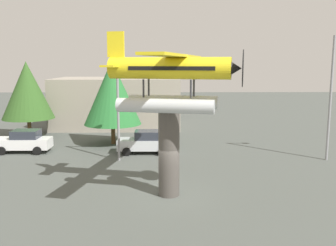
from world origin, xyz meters
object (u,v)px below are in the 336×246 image
Objects in this scene: streetlight_primary at (121,103)px; tree_east at (112,93)px; storefront_building at (118,102)px; tree_west at (27,90)px; display_pedestal at (169,154)px; streetlight_secondary at (334,90)px; car_near_white at (24,141)px; car_mid_silver at (146,142)px; floatplane_monument at (172,78)px.

tree_east reaches higher than streetlight_primary.
tree_west is at bearing -140.92° from storefront_building.
storefront_building reaches higher than display_pedestal.
tree_west is (-24.50, 8.71, -0.64)m from streetlight_secondary.
streetlight_primary is at bearing -42.01° from tree_west.
tree_west is at bearing 129.00° from display_pedestal.
streetlight_secondary is at bearing -0.32° from streetlight_primary.
tree_east is at bearing -155.65° from car_near_white.
car_mid_silver is at bearing 177.34° from car_near_white.
car_mid_silver is (-1.63, 9.37, -1.38)m from display_pedestal.
streetlight_secondary reaches higher than tree_west.
tree_west is (-12.93, 15.84, -1.77)m from floatplane_monument.
tree_west is (-9.57, 8.62, 0.26)m from streetlight_primary.
car_near_white is 8.97m from streetlight_primary.
tree_east is (-16.27, 5.69, -0.62)m from streetlight_secondary.
streetlight_primary reaches higher than tree_west.
display_pedestal is 1.08× the size of car_mid_silver.
storefront_building is at bearing 93.78° from tree_east.
display_pedestal is at bearing 138.67° from car_near_white.
display_pedestal is 13.76m from tree_east.
floatplane_monument is at bearing 138.90° from car_near_white.
streetlight_primary reaches higher than display_pedestal.
car_near_white is 0.59× the size of streetlight_primary.
tree_east is at bearing -86.22° from storefront_building.
tree_east is at bearing -49.34° from car_mid_silver.
floatplane_monument is at bearing -69.90° from tree_east.
car_near_white and car_mid_silver have the same top height.
streetlight_secondary is at bearing -19.28° from tree_east.
display_pedestal is at bearing -65.80° from streetlight_primary.
car_mid_silver is at bearing 99.84° from display_pedestal.
car_near_white is (-11.15, 9.81, -1.38)m from display_pedestal.
car_near_white is at bearing -2.66° from car_mid_silver.
display_pedestal is at bearing -51.00° from tree_west.
car_mid_silver is 13.37m from tree_west.
car_near_white is 23.39m from streetlight_secondary.
tree_east is (-2.94, 3.42, 3.55)m from car_mid_silver.
display_pedestal is 3.93m from floatplane_monument.
display_pedestal is 0.51× the size of streetlight_secondary.
floatplane_monument is 13.77m from tree_east.
display_pedestal is 13.97m from streetlight_secondary.
tree_east is at bearing 160.72° from streetlight_secondary.
streetlight_secondary is 26.01m from tree_west.
car_near_white is 0.31× the size of storefront_building.
streetlight_primary is 15.02m from storefront_building.
floatplane_monument reaches higher than tree_east.
streetlight_primary is at bearing 179.68° from streetlight_secondary.
storefront_building reaches higher than car_near_white.
car_mid_silver is at bearing 170.35° from streetlight_secondary.
tree_west is at bearing 142.44° from floatplane_monument.
tree_west reaches higher than display_pedestal.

